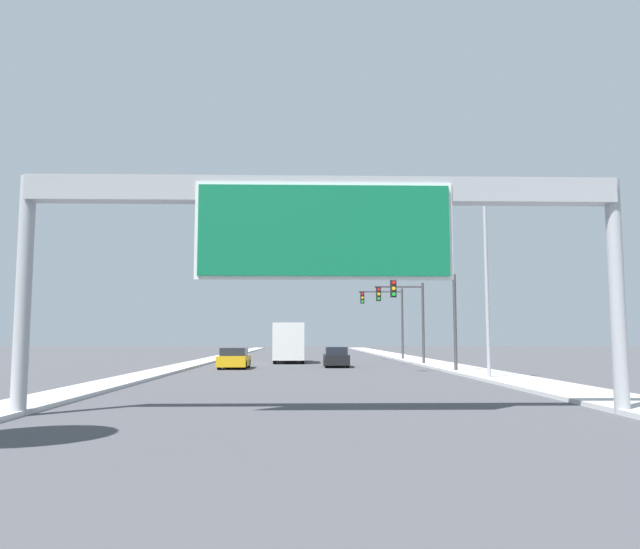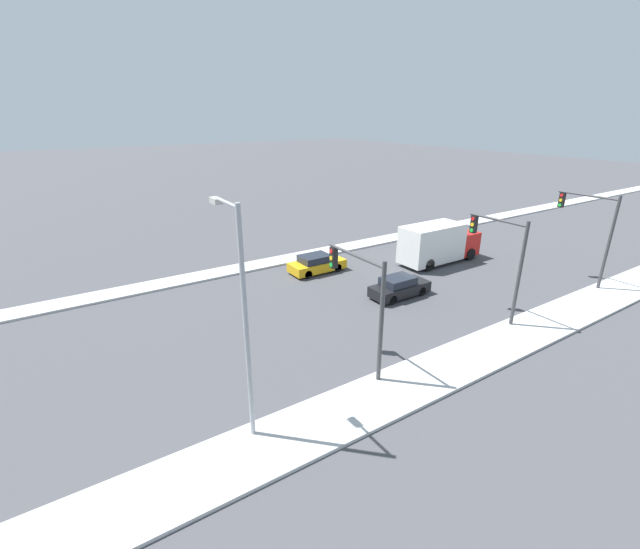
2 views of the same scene
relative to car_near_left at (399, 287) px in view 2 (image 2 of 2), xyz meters
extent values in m
cube|color=#BEBEBE|center=(7.75, 14.46, -0.60)|extent=(3.00, 120.00, 0.15)
cube|color=#BEBEBE|center=(-10.75, 14.46, -0.60)|extent=(2.00, 120.00, 0.15)
cube|color=black|center=(0.00, 0.05, -0.14)|extent=(1.71, 4.21, 0.70)
cube|color=#1E232D|center=(0.00, -0.16, 0.48)|extent=(1.50, 2.19, 0.54)
cylinder|color=black|center=(-0.74, 1.36, -0.35)|extent=(0.22, 0.64, 0.64)
cylinder|color=black|center=(0.74, 1.36, -0.35)|extent=(0.22, 0.64, 0.64)
cylinder|color=black|center=(-0.74, -1.25, -0.35)|extent=(0.22, 0.64, 0.64)
cylinder|color=black|center=(0.74, -1.25, -0.35)|extent=(0.22, 0.64, 0.64)
cube|color=gold|center=(-7.00, -2.05, -0.15)|extent=(1.90, 4.35, 0.69)
cube|color=#1E232D|center=(-7.00, -2.27, 0.46)|extent=(1.67, 2.26, 0.53)
cylinder|color=black|center=(-7.84, -0.70, -0.35)|extent=(0.22, 0.64, 0.64)
cylinder|color=black|center=(-6.16, -0.70, -0.35)|extent=(0.22, 0.64, 0.64)
cylinder|color=black|center=(-7.84, -3.40, -0.35)|extent=(0.22, 0.64, 0.64)
cylinder|color=black|center=(-6.16, -3.40, -0.35)|extent=(0.22, 0.64, 0.64)
cube|color=red|center=(-3.50, 10.35, 0.58)|extent=(2.29, 2.05, 1.91)
cube|color=silver|center=(-3.50, 6.68, 1.10)|extent=(2.48, 5.28, 2.95)
cylinder|color=black|center=(-4.60, 10.24, -0.17)|extent=(0.28, 1.00, 1.00)
cylinder|color=black|center=(-2.40, 10.24, -0.17)|extent=(0.28, 1.00, 1.00)
cylinder|color=black|center=(-4.60, 5.36, -0.17)|extent=(0.28, 1.00, 1.00)
cylinder|color=black|center=(-2.40, 5.36, -0.17)|extent=(0.28, 1.00, 1.00)
cylinder|color=#3D3D3F|center=(6.75, -7.54, 2.27)|extent=(0.20, 0.20, 5.88)
cylinder|color=#3D3D3F|center=(4.75, -7.54, 4.91)|extent=(4.00, 0.14, 0.14)
cube|color=black|center=(3.07, -7.54, 4.34)|extent=(0.35, 0.28, 1.05)
cylinder|color=red|center=(3.07, -7.70, 4.69)|extent=(0.22, 0.04, 0.22)
cylinder|color=yellow|center=(3.07, -7.70, 4.34)|extent=(0.22, 0.04, 0.22)
cylinder|color=green|center=(3.07, -7.70, 3.99)|extent=(0.22, 0.04, 0.22)
cylinder|color=#3D3D3F|center=(6.75, 2.46, 2.45)|extent=(0.20, 0.20, 6.24)
cylinder|color=#3D3D3F|center=(4.92, 2.46, 5.27)|extent=(3.67, 0.14, 0.14)
cube|color=black|center=(3.38, 2.46, 4.69)|extent=(0.35, 0.28, 1.05)
cylinder|color=red|center=(3.38, 2.30, 5.04)|extent=(0.22, 0.04, 0.22)
cylinder|color=yellow|center=(3.38, 2.30, 4.69)|extent=(0.22, 0.04, 0.22)
cylinder|color=green|center=(3.38, 2.30, 4.34)|extent=(0.22, 0.04, 0.22)
cylinder|color=#3D3D3F|center=(6.75, 12.46, 2.63)|extent=(0.20, 0.20, 6.59)
cylinder|color=#3D3D3F|center=(4.75, 12.46, 5.62)|extent=(3.99, 0.14, 0.14)
cube|color=black|center=(3.08, 12.46, 5.05)|extent=(0.35, 0.28, 1.05)
cylinder|color=red|center=(3.08, 12.30, 5.40)|extent=(0.22, 0.04, 0.22)
cylinder|color=yellow|center=(3.08, 12.30, 5.05)|extent=(0.22, 0.04, 0.22)
cylinder|color=green|center=(3.08, 12.30, 4.70)|extent=(0.22, 0.04, 0.22)
cylinder|color=#9EA0A5|center=(6.85, -13.85, 3.84)|extent=(0.18, 0.18, 9.02)
cylinder|color=#9EA0A5|center=(5.88, -13.85, 8.20)|extent=(1.93, 0.12, 0.12)
cube|color=#B2B2A8|center=(4.92, -13.85, 8.10)|extent=(0.60, 0.28, 0.20)
camera|label=1|loc=(-2.30, -44.69, 1.43)|focal=35.00mm
camera|label=2|loc=(19.25, -18.88, 10.98)|focal=24.00mm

